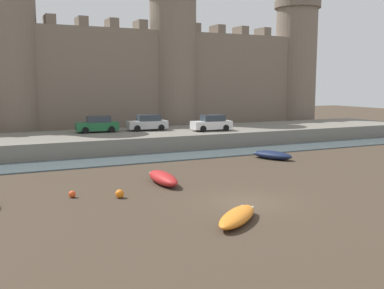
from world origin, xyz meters
name	(u,v)px	position (x,y,z in m)	size (l,w,h in m)	color
ground_plane	(245,202)	(0.00, 0.00, 0.00)	(160.00, 160.00, 0.00)	#423528
water_channel	(148,158)	(0.00, 15.42, 0.05)	(80.00, 4.50, 0.10)	#47565B
quay_road	(123,140)	(0.00, 22.67, 0.73)	(68.64, 10.00, 1.46)	slate
castle	(98,71)	(0.00, 32.24, 7.78)	(63.05, 6.41, 20.67)	#7A6B5B
rowboat_near_channel_left	(163,178)	(-2.39, 5.90, 0.40)	(1.23, 3.92, 0.76)	red
rowboat_midflat_right	(272,155)	(9.39, 10.79, 0.36)	(2.73, 3.94, 0.68)	#141E3D
rowboat_midflat_centre	(237,216)	(-2.25, -2.97, 0.31)	(3.55, 3.27, 0.59)	orange
mooring_buoy_off_centre	(120,194)	(-5.84, 3.67, 0.24)	(0.48, 0.48, 0.48)	orange
mooring_buoy_near_channel	(72,194)	(-8.21, 4.88, 0.20)	(0.40, 0.40, 0.40)	#E04C1E
car_quay_centre_west	(148,123)	(3.02, 23.93, 2.24)	(4.20, 2.08, 1.62)	#B2B5B7
car_quay_east	(97,124)	(-2.12, 24.32, 2.24)	(4.20, 2.08, 1.62)	#1E6638
car_quay_centre_east	(212,123)	(8.90, 20.81, 2.24)	(4.20, 2.08, 1.62)	silver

